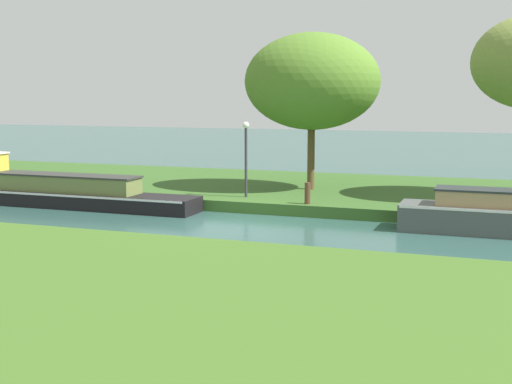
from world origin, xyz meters
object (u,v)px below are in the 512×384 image
at_px(willow_tree_left, 312,82).
at_px(mooring_post_near, 307,193).
at_px(lamp_post, 246,150).
at_px(slate_barge, 493,214).
at_px(black_narrowboat, 58,191).

relative_size(willow_tree_left, mooring_post_near, 8.26).
bearing_deg(lamp_post, mooring_post_near, -17.41).
distance_m(slate_barge, lamp_post, 8.93).
xyz_separation_m(black_narrowboat, mooring_post_near, (9.26, 1.20, 0.19)).
bearing_deg(willow_tree_left, black_narrowboat, -149.78).
distance_m(black_narrowboat, mooring_post_near, 9.33).
distance_m(black_narrowboat, lamp_post, 7.17).
relative_size(lamp_post, mooring_post_near, 3.71).
bearing_deg(slate_barge, mooring_post_near, 168.70).
xyz_separation_m(slate_barge, black_narrowboat, (-15.27, 0.00, -0.03)).
relative_size(slate_barge, black_narrowboat, 0.50).
bearing_deg(mooring_post_near, black_narrowboat, -172.60).
distance_m(willow_tree_left, mooring_post_near, 5.38).
bearing_deg(mooring_post_near, slate_barge, -11.30).
height_order(slate_barge, lamp_post, lamp_post).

